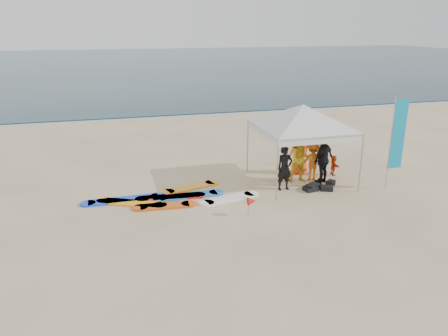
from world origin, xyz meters
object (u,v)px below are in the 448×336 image
object	(u,v)px
canopy_tent	(304,105)
feather_flag	(397,135)
person_black_b	(323,159)
surfboard_spread	(170,198)
person_yellow	(301,159)
person_seated	(334,165)
person_black_a	(285,168)
marker_pennant	(252,201)
person_orange_a	(313,161)
person_orange_b	(299,151)

from	to	relation	value
canopy_tent	feather_flag	size ratio (longest dim) A/B	1.33
person_black_b	feather_flag	distance (m)	2.85
surfboard_spread	person_yellow	bearing A→B (deg)	4.85
person_seated	canopy_tent	distance (m)	3.18
person_black_b	feather_flag	bearing A→B (deg)	121.71
person_black_a	marker_pennant	distance (m)	2.76
person_orange_a	person_black_a	bearing A→B (deg)	34.34
marker_pennant	person_orange_b	bearing A→B (deg)	47.12
person_yellow	feather_flag	distance (m)	3.68
person_orange_a	person_yellow	bearing A→B (deg)	14.27
person_black_a	surfboard_spread	world-z (taller)	person_black_a
person_yellow	marker_pennant	size ratio (longest dim) A/B	2.95
canopy_tent	person_orange_b	bearing A→B (deg)	68.18
person_seated	feather_flag	xyz separation A→B (m)	(1.41, -1.99, 1.67)
person_orange_b	surfboard_spread	bearing A→B (deg)	1.75
person_yellow	marker_pennant	xyz separation A→B (m)	(-2.91, -2.57, -0.44)
canopy_tent	feather_flag	bearing A→B (deg)	-28.18
person_orange_a	feather_flag	distance (m)	3.31
person_orange_a	marker_pennant	distance (m)	4.35
person_seated	surfboard_spread	distance (m)	7.10
person_black_b	person_orange_a	bearing A→B (deg)	-89.09
person_black_b	marker_pennant	world-z (taller)	person_black_b
person_orange_b	marker_pennant	bearing A→B (deg)	34.77
person_orange_a	person_black_b	distance (m)	0.51
person_orange_a	surfboard_spread	xyz separation A→B (m)	(-5.88, -0.50, -0.77)
person_orange_a	surfboard_spread	world-z (taller)	person_orange_a
person_yellow	feather_flag	bearing A→B (deg)	-15.13
person_yellow	person_seated	xyz separation A→B (m)	(1.70, 0.39, -0.52)
person_seated	feather_flag	world-z (taller)	feather_flag
person_orange_a	person_orange_b	xyz separation A→B (m)	(-0.16, 0.94, 0.17)
person_yellow	person_seated	world-z (taller)	person_yellow
person_orange_a	person_black_b	xyz separation A→B (m)	(0.25, -0.41, 0.18)
person_seated	surfboard_spread	bearing A→B (deg)	105.68
person_orange_a	person_seated	xyz separation A→B (m)	(1.16, 0.34, -0.38)
person_orange_a	feather_flag	xyz separation A→B (m)	(2.57, -1.65, 1.29)
person_orange_a	marker_pennant	bearing A→B (deg)	46.59
canopy_tent	marker_pennant	world-z (taller)	canopy_tent
feather_flag	marker_pennant	size ratio (longest dim) A/B	5.57
person_black_b	marker_pennant	xyz separation A→B (m)	(-3.71, -2.20, -0.49)
surfboard_spread	feather_flag	bearing A→B (deg)	-7.73
person_black_b	person_yellow	bearing A→B (deg)	-54.97
person_black_a	person_yellow	xyz separation A→B (m)	(0.96, 0.65, 0.08)
person_seated	surfboard_spread	size ratio (longest dim) A/B	0.14
person_black_a	canopy_tent	size ratio (longest dim) A/B	0.36
person_orange_b	canopy_tent	bearing A→B (deg)	55.83
person_yellow	person_orange_a	size ratio (longest dim) A/B	1.17
person_black_a	person_seated	world-z (taller)	person_black_a
person_orange_a	canopy_tent	size ratio (longest dim) A/B	0.34
person_seated	marker_pennant	size ratio (longest dim) A/B	1.33
person_black_b	person_seated	distance (m)	1.30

